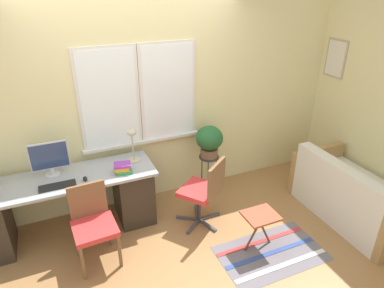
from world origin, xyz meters
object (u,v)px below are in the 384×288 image
at_px(keyboard, 57,186).
at_px(desk_lamp, 132,139).
at_px(monitor, 50,158).
at_px(desk_chair_wooden, 93,223).
at_px(potted_plant, 209,140).
at_px(folding_stool, 260,218).
at_px(office_chair_swivel, 204,190).
at_px(couch_loveseat, 353,197).
at_px(mouse, 85,179).
at_px(plant_stand, 209,161).
at_px(book_stack, 123,168).

bearing_deg(keyboard, desk_lamp, 15.05).
height_order(monitor, desk_chair_wooden, monitor).
xyz_separation_m(monitor, potted_plant, (1.89, -0.03, -0.13)).
distance_m(monitor, potted_plant, 1.90).
distance_m(desk_chair_wooden, folding_stool, 1.73).
height_order(desk_chair_wooden, office_chair_swivel, office_chair_swivel).
bearing_deg(couch_loveseat, keyboard, 74.30).
bearing_deg(office_chair_swivel, folding_stool, 83.72).
height_order(mouse, plant_stand, mouse).
relative_size(desk_chair_wooden, potted_plant, 1.97).
xyz_separation_m(keyboard, couch_loveseat, (3.25, -0.91, -0.46)).
distance_m(desk_lamp, book_stack, 0.36).
bearing_deg(couch_loveseat, desk_chair_wooden, 79.80).
relative_size(book_stack, plant_stand, 0.37).
xyz_separation_m(monitor, book_stack, (0.72, -0.25, -0.15)).
bearing_deg(desk_chair_wooden, office_chair_swivel, -0.46).
height_order(plant_stand, folding_stool, plant_stand).
distance_m(mouse, couch_loveseat, 3.15).
height_order(keyboard, book_stack, book_stack).
xyz_separation_m(plant_stand, folding_stool, (0.04, -1.16, -0.12)).
relative_size(desk_chair_wooden, plant_stand, 1.45).
distance_m(book_stack, potted_plant, 1.19).
relative_size(office_chair_swivel, potted_plant, 2.06).
bearing_deg(mouse, plant_stand, 7.97).
relative_size(keyboard, folding_stool, 0.84).
height_order(book_stack, plant_stand, book_stack).
relative_size(desk_lamp, book_stack, 1.93).
xyz_separation_m(mouse, folding_stool, (1.63, -0.94, -0.36)).
height_order(mouse, desk_lamp, desk_lamp).
relative_size(keyboard, desk_lamp, 0.92).
bearing_deg(couch_loveseat, potted_plant, 50.32).
relative_size(monitor, desk_chair_wooden, 0.49).
xyz_separation_m(desk_lamp, book_stack, (-0.18, -0.21, -0.22)).
xyz_separation_m(desk_lamp, desk_chair_wooden, (-0.60, -0.61, -0.55)).
bearing_deg(desk_chair_wooden, mouse, 84.88).
height_order(keyboard, desk_chair_wooden, desk_chair_wooden).
distance_m(keyboard, folding_stool, 2.15).
bearing_deg(desk_chair_wooden, potted_plant, 17.86).
bearing_deg(plant_stand, keyboard, -172.72).
relative_size(mouse, folding_stool, 0.17).
bearing_deg(keyboard, couch_loveseat, -15.70).
bearing_deg(potted_plant, office_chair_swivel, -120.61).
bearing_deg(potted_plant, desk_lamp, -179.76).
xyz_separation_m(monitor, keyboard, (0.03, -0.27, -0.20)).
height_order(book_stack, desk_chair_wooden, book_stack).
distance_m(monitor, keyboard, 0.33).
bearing_deg(folding_stool, couch_loveseat, 0.33).
height_order(desk_lamp, folding_stool, desk_lamp).
xyz_separation_m(mouse, couch_loveseat, (2.97, -0.93, -0.47)).
xyz_separation_m(desk_lamp, potted_plant, (0.99, 0.00, -0.20)).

